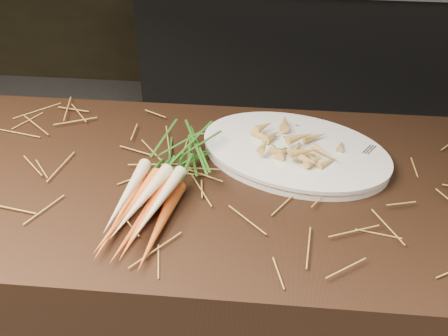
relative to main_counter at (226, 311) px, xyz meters
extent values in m
cube|color=black|center=(0.00, 0.00, 0.00)|extent=(2.40, 0.70, 0.90)
cube|color=black|center=(0.30, 1.88, -0.05)|extent=(1.80, 0.60, 0.80)
cone|color=#D75118|center=(-0.20, -0.16, 0.47)|extent=(0.08, 0.27, 0.03)
cone|color=#D75118|center=(-0.16, -0.17, 0.47)|extent=(0.10, 0.27, 0.03)
cone|color=#D75118|center=(-0.12, -0.18, 0.47)|extent=(0.07, 0.27, 0.03)
cone|color=#D75118|center=(-0.18, -0.17, 0.49)|extent=(0.11, 0.27, 0.03)
cone|color=#D75118|center=(-0.14, -0.18, 0.49)|extent=(0.08, 0.27, 0.03)
cone|color=beige|center=(-0.19, -0.15, 0.52)|extent=(0.06, 0.25, 0.04)
cone|color=beige|center=(-0.16, -0.17, 0.52)|extent=(0.09, 0.25, 0.04)
cone|color=beige|center=(-0.12, -0.17, 0.52)|extent=(0.08, 0.25, 0.04)
ellipsoid|color=#31671B|center=(-0.11, 0.05, 0.50)|extent=(0.21, 0.26, 0.09)
cube|color=silver|center=(0.30, 0.04, 0.48)|extent=(0.11, 0.15, 0.00)
camera|label=1|loc=(0.09, -1.02, 1.23)|focal=45.00mm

